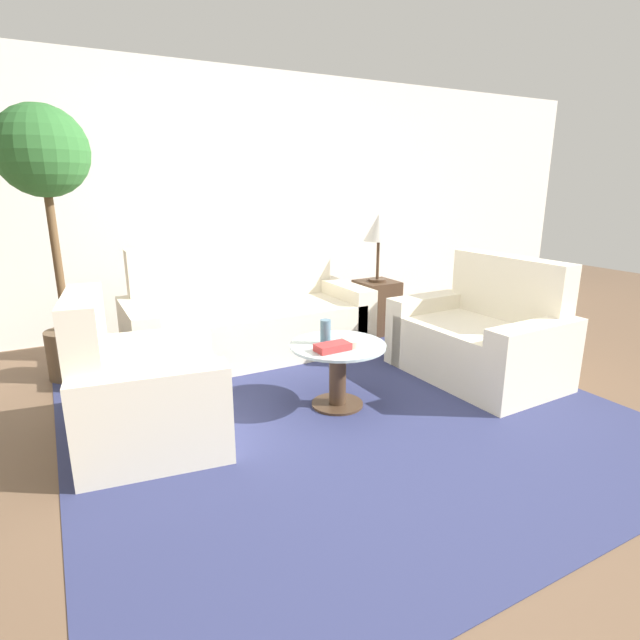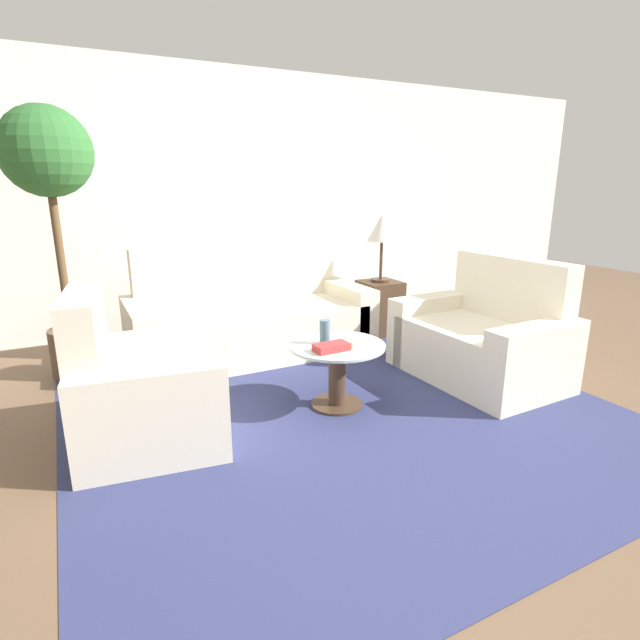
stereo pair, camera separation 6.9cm
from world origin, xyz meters
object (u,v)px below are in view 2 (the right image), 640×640
(coffee_table, at_px, (337,366))
(bowl, at_px, (350,342))
(armchair, at_px, (138,395))
(potted_plant, at_px, (50,184))
(table_lamp, at_px, (382,230))
(loveseat, at_px, (485,340))
(book_stack, at_px, (331,347))
(vase, at_px, (325,332))
(sofa_main, at_px, (250,320))

(coffee_table, relative_size, bowl, 3.89)
(armchair, distance_m, potted_plant, 1.81)
(potted_plant, relative_size, bowl, 12.17)
(table_lamp, height_order, bowl, table_lamp)
(coffee_table, bearing_deg, loveseat, -2.08)
(table_lamp, height_order, book_stack, table_lamp)
(loveseat, height_order, vase, loveseat)
(table_lamp, bearing_deg, potted_plant, 176.95)
(coffee_table, relative_size, potted_plant, 0.32)
(coffee_table, height_order, table_lamp, table_lamp)
(loveseat, bearing_deg, potted_plant, -119.57)
(armchair, bearing_deg, sofa_main, -34.47)
(coffee_table, distance_m, table_lamp, 1.94)
(coffee_table, bearing_deg, potted_plant, 137.12)
(vase, relative_size, book_stack, 0.71)
(sofa_main, distance_m, vase, 1.32)
(loveseat, xyz_separation_m, book_stack, (-1.39, -0.05, 0.18))
(armchair, relative_size, bowl, 5.92)
(vase, relative_size, bowl, 0.98)
(book_stack, bearing_deg, potted_plant, 130.69)
(potted_plant, bearing_deg, loveseat, -27.69)
(vase, height_order, bowl, vase)
(bowl, bearing_deg, table_lamp, 49.78)
(sofa_main, distance_m, loveseat, 2.00)
(table_lamp, relative_size, potted_plant, 0.33)
(sofa_main, distance_m, armchair, 1.66)
(sofa_main, xyz_separation_m, table_lamp, (1.36, -0.04, 0.74))
(sofa_main, height_order, loveseat, sofa_main)
(loveseat, distance_m, table_lamp, 1.55)
(sofa_main, xyz_separation_m, coffee_table, (0.14, -1.35, -0.01))
(potted_plant, height_order, book_stack, potted_plant)
(loveseat, bearing_deg, vase, -96.11)
(potted_plant, bearing_deg, coffee_table, -42.88)
(potted_plant, bearing_deg, vase, -43.02)
(table_lamp, xyz_separation_m, bowl, (-1.16, -1.38, -0.57))
(table_lamp, bearing_deg, coffee_table, -133.06)
(loveseat, xyz_separation_m, coffee_table, (-1.30, 0.05, -0.01))
(coffee_table, bearing_deg, vase, 140.51)
(vase, bearing_deg, table_lamp, 44.25)
(vase, bearing_deg, loveseat, -4.23)
(potted_plant, bearing_deg, table_lamp, -3.05)
(vase, bearing_deg, book_stack, -102.00)
(bowl, bearing_deg, armchair, 171.85)
(bowl, bearing_deg, vase, 135.39)
(loveseat, xyz_separation_m, potted_plant, (-2.86, 1.50, 1.18))
(armchair, bearing_deg, table_lamp, -56.56)
(sofa_main, relative_size, armchair, 2.12)
(sofa_main, height_order, coffee_table, sofa_main)
(table_lamp, bearing_deg, sofa_main, 178.24)
(table_lamp, distance_m, potted_plant, 2.83)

